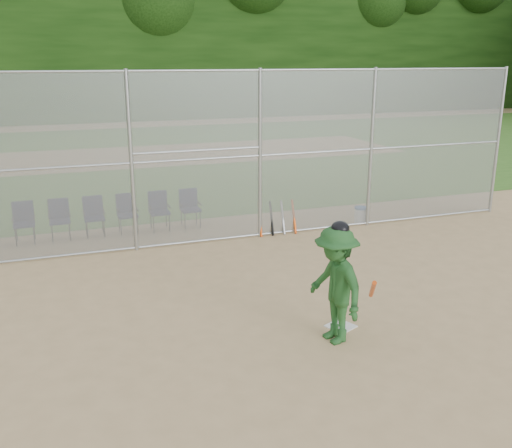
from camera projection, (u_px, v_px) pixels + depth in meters
name	position (u px, v px, depth m)	size (l,w,h in m)	color
ground	(309.00, 330.00, 9.16)	(100.00, 100.00, 0.00)	tan
grass_strip	(138.00, 156.00, 25.41)	(100.00, 100.00, 0.00)	#34641E
dirt_patch_far	(138.00, 156.00, 25.41)	(24.00, 24.00, 0.00)	tan
backstop_fence	(219.00, 155.00, 13.10)	(16.09, 0.09, 4.00)	gray
treeline	(125.00, 28.00, 25.68)	(81.00, 60.00, 11.00)	black
home_plate	(341.00, 326.00, 9.29)	(0.40, 0.40, 0.02)	silver
batter_at_plate	(336.00, 284.00, 8.60)	(1.01, 1.37, 1.92)	#205222
water_cooler	(361.00, 215.00, 15.11)	(0.34, 0.34, 0.43)	white
spare_bats	(277.00, 218.00, 14.07)	(0.96, 0.34, 0.84)	#D84C14
chair_1	(24.00, 223.00, 13.38)	(0.54, 0.52, 0.96)	#0E1334
chair_2	(60.00, 220.00, 13.64)	(0.54, 0.52, 0.96)	#0E1334
chair_3	(94.00, 217.00, 13.91)	(0.54, 0.52, 0.96)	#0E1334
chair_4	(128.00, 214.00, 14.17)	(0.54, 0.52, 0.96)	#0E1334
chair_5	(160.00, 211.00, 14.43)	(0.54, 0.52, 0.96)	#0E1334
chair_6	(191.00, 209.00, 14.69)	(0.54, 0.52, 0.96)	#0E1334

